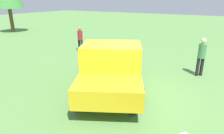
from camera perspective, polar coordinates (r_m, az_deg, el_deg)
name	(u,v)px	position (r m, az deg, el deg)	size (l,w,h in m)	color
ground_plane	(129,97)	(7.10, 4.95, -8.63)	(80.00, 80.00, 0.00)	#5B8C47
pickup_truck	(112,67)	(7.18, -0.06, 0.14)	(5.12, 3.91, 1.84)	black
person_bystander	(202,55)	(9.51, 24.49, 3.22)	(0.45, 0.45, 1.72)	black
person_visitor	(80,38)	(13.06, -9.21, 8.33)	(0.35, 0.35, 1.60)	black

